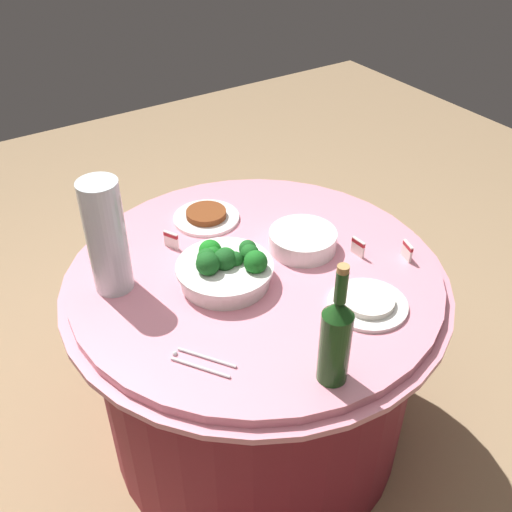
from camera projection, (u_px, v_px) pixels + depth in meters
name	position (u px, v px, depth m)	size (l,w,h in m)	color
ground_plane	(256.00, 426.00, 2.20)	(6.00, 6.00, 0.00)	#9E7F5B
buffet_table	(256.00, 356.00, 1.98)	(1.16, 1.16, 0.74)	maroon
broccoli_bowl	(225.00, 268.00, 1.69)	(0.28, 0.28, 0.12)	white
plate_stack	(303.00, 240.00, 1.83)	(0.21, 0.21, 0.06)	white
wine_bottle	(336.00, 338.00, 1.35)	(0.07, 0.07, 0.34)	#194418
decorative_fruit_vase	(107.00, 240.00, 1.60)	(0.11, 0.11, 0.34)	silver
serving_tongs	(201.00, 362.00, 1.46)	(0.16, 0.13, 0.01)	silver
food_plate_rice	(368.00, 303.00, 1.62)	(0.22, 0.22, 0.03)	white
food_plate_stir_fry	(206.00, 216.00, 1.97)	(0.22, 0.22, 0.03)	white
label_placard_front	(407.00, 250.00, 1.79)	(0.05, 0.02, 0.05)	white
label_placard_mid	(171.00, 239.00, 1.83)	(0.05, 0.03, 0.05)	white
label_placard_rear	(358.00, 246.00, 1.80)	(0.05, 0.01, 0.05)	white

